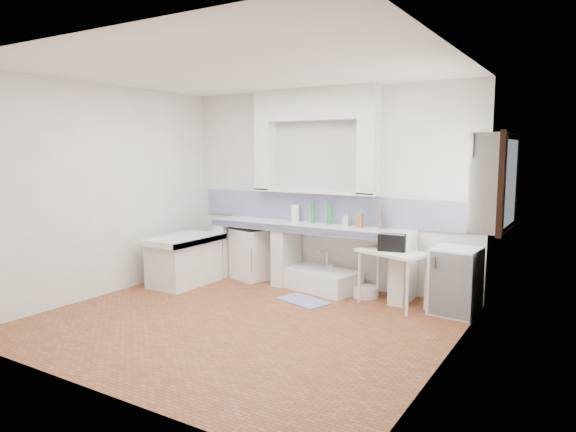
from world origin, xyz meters
The scene contains 36 objects.
floor centered at (0.00, 0.00, 0.00)m, with size 4.50×4.50×0.00m, color brown.
ceiling centered at (0.00, 0.00, 2.80)m, with size 4.50×4.50×0.00m, color white.
wall_back centered at (0.00, 2.00, 1.40)m, with size 4.50×4.50×0.00m, color white.
wall_front centered at (0.00, -2.00, 1.40)m, with size 4.50×4.50×0.00m, color white.
wall_left centered at (-2.25, 0.00, 1.40)m, with size 4.50×4.50×0.00m, color white.
wall_right centered at (2.25, 0.00, 1.40)m, with size 4.50×4.50×0.00m, color white.
alcove_mass centered at (-0.10, 1.88, 2.58)m, with size 1.90×0.25×0.45m, color white.
window_frame centered at (2.42, 1.20, 1.60)m, with size 0.35×0.86×1.06m, color #371E11.
lace_valance centered at (2.28, 1.20, 1.98)m, with size 0.01×0.84×0.24m, color white.
counter_slab centered at (-0.10, 1.70, 0.86)m, with size 3.00×0.60×0.08m, color white.
counter_lip centered at (-0.10, 1.42, 0.86)m, with size 3.00×0.04×0.10m, color navy.
counter_pier_left centered at (-1.50, 1.70, 0.41)m, with size 0.20×0.55×0.82m, color white.
counter_pier_mid centered at (-0.45, 1.70, 0.41)m, with size 0.20×0.55×0.82m, color white.
counter_pier_right centered at (1.30, 1.70, 0.41)m, with size 0.20×0.55×0.82m, color white.
peninsula_top centered at (-1.70, 0.90, 0.66)m, with size 0.70×1.10×0.08m, color white.
peninsula_base centered at (-1.70, 0.90, 0.31)m, with size 0.60×1.00×0.62m, color white.
peninsula_lip centered at (-1.37, 0.90, 0.66)m, with size 0.04×1.10×0.10m, color navy.
backsplash centered at (0.00, 1.99, 1.10)m, with size 4.27×0.03×0.40m, color navy.
stove centered at (-1.04, 1.69, 0.38)m, with size 0.54×0.52×0.76m, color white.
sink centered at (0.12, 1.66, 0.13)m, with size 1.09×0.59×0.26m, color white.
side_table centered at (1.25, 1.43, 0.35)m, with size 0.84×0.47×0.04m, color white.
fridge centered at (2.00, 1.54, 0.40)m, with size 0.51×0.51×0.79m, color white.
bucket_red centered at (-0.13, 1.63, 0.13)m, with size 0.28×0.28×0.26m, color #BC3910.
bucket_orange centered at (0.20, 1.63, 0.14)m, with size 0.31×0.31×0.29m, color orange.
bucket_blue centered at (0.40, 1.71, 0.14)m, with size 0.30×0.30×0.29m, color #0640C2.
basin_white centered at (0.82, 1.64, 0.07)m, with size 0.35×0.35×0.13m, color white.
water_bottle_a centered at (0.05, 1.85, 0.13)m, with size 0.07×0.07×0.27m, color silver.
water_bottle_b centered at (0.20, 1.85, 0.17)m, with size 0.09×0.09×0.33m, color silver.
black_bag centered at (1.24, 1.43, 0.80)m, with size 0.33×0.19×0.21m, color black.
green_bottle_a centered at (-0.10, 1.85, 1.05)m, with size 0.06×0.06×0.29m, color #237936.
green_bottle_b centered at (0.17, 1.85, 1.05)m, with size 0.07×0.07×0.30m, color #237936.
knife_block centered at (0.65, 1.78, 0.99)m, with size 0.09×0.08×0.19m, color #98613C.
cutting_board centered at (0.91, 1.85, 1.05)m, with size 0.02×0.22×0.31m, color #98613C.
paper_towel centered at (-0.40, 1.85, 1.02)m, with size 0.12×0.12×0.25m, color white.
soap_bottle centered at (0.43, 1.85, 0.99)m, with size 0.08×0.08×0.18m, color white.
rug centered at (0.21, 1.04, 0.01)m, with size 0.67×0.38×0.01m, color #394D99.
Camera 1 is at (3.37, -4.54, 1.92)m, focal length 31.93 mm.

